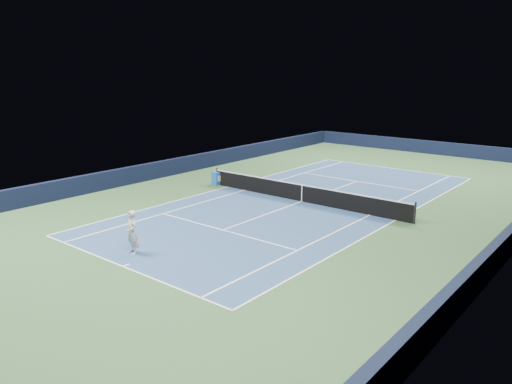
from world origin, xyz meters
The scene contains 18 objects.
ground centered at (0.00, 0.00, 0.00)m, with size 40.00×40.00×0.00m, color #2D502B.
wall_far centered at (0.00, 19.82, 0.55)m, with size 22.00×0.35×1.10m, color black.
wall_left centered at (-10.82, 0.00, 0.55)m, with size 0.35×40.00×1.10m, color black.
court_surface centered at (0.00, 0.00, 0.00)m, with size 10.97×23.77×0.01m, color navy.
baseline_far centered at (0.00, 11.88, 0.01)m, with size 10.97×0.08×0.00m, color white.
baseline_near centered at (0.00, -11.88, 0.01)m, with size 10.97×0.08×0.00m, color white.
sideline_doubles_right centered at (5.49, 0.00, 0.01)m, with size 0.08×23.77×0.00m, color white.
sideline_doubles_left centered at (-5.49, 0.00, 0.01)m, with size 0.08×23.77×0.00m, color white.
sideline_singles_right centered at (4.12, 0.00, 0.01)m, with size 0.08×23.77×0.00m, color white.
sideline_singles_left centered at (-4.12, 0.00, 0.01)m, with size 0.08×23.77×0.00m, color white.
service_line_far centered at (0.00, 6.40, 0.01)m, with size 8.23×0.08×0.00m, color white.
service_line_near centered at (0.00, -6.40, 0.01)m, with size 8.23×0.08×0.00m, color white.
center_service_line centered at (0.00, 0.00, 0.01)m, with size 0.08×12.80×0.00m, color white.
center_mark_far centered at (0.00, 11.73, 0.01)m, with size 0.08×0.30×0.00m, color white.
center_mark_near centered at (0.00, -11.73, 0.01)m, with size 0.08×0.30×0.00m, color white.
tennis_net centered at (0.00, 0.00, 0.50)m, with size 12.90×0.10×1.07m.
sponsor_cube centered at (-6.40, -0.05, 0.41)m, with size 0.59×0.53×0.83m.
tennis_player centered at (-0.82, -10.77, 0.88)m, with size 0.83×1.31×1.96m.
Camera 1 is at (14.79, -22.19, 7.24)m, focal length 35.00 mm.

